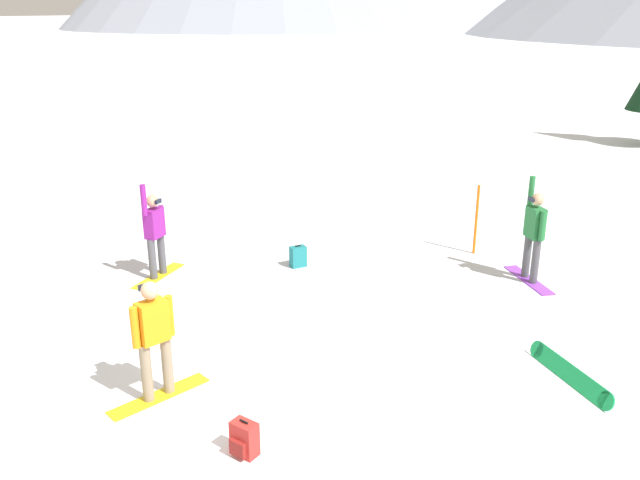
{
  "coord_description": "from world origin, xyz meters",
  "views": [
    {
      "loc": [
        4.99,
        -6.63,
        5.1
      ],
      "look_at": [
        -0.2,
        3.79,
        1.0
      ],
      "focal_mm": 36.99,
      "sensor_mm": 36.0,
      "label": 1
    }
  ],
  "objects_px": {
    "loose_snowboard_near_right": "(570,373)",
    "backpack_red": "(244,439)",
    "snowboarder_foreground": "(154,338)",
    "backpack_teal": "(298,257)",
    "snowboarder_background": "(534,234)",
    "trail_marker_pole": "(476,220)",
    "snowboarder_midground": "(155,233)"
  },
  "relations": [
    {
      "from": "snowboarder_background",
      "to": "backpack_red",
      "type": "xyz_separation_m",
      "value": [
        -2.12,
        -7.09,
        -0.77
      ]
    },
    {
      "from": "loose_snowboard_near_right",
      "to": "backpack_red",
      "type": "distance_m",
      "value": 4.82
    },
    {
      "from": "backpack_teal",
      "to": "backpack_red",
      "type": "bearing_deg",
      "value": -67.68
    },
    {
      "from": "snowboarder_foreground",
      "to": "snowboarder_midground",
      "type": "distance_m",
      "value": 4.47
    },
    {
      "from": "backpack_teal",
      "to": "snowboarder_background",
      "type": "bearing_deg",
      "value": 17.07
    },
    {
      "from": "snowboarder_midground",
      "to": "backpack_red",
      "type": "height_order",
      "value": "snowboarder_midground"
    },
    {
      "from": "backpack_teal",
      "to": "trail_marker_pole",
      "type": "xyz_separation_m",
      "value": [
        3.1,
        2.42,
        0.56
      ]
    },
    {
      "from": "loose_snowboard_near_right",
      "to": "trail_marker_pole",
      "type": "bearing_deg",
      "value": 118.88
    },
    {
      "from": "snowboarder_background",
      "to": "backpack_teal",
      "type": "bearing_deg",
      "value": -162.93
    },
    {
      "from": "snowboarder_foreground",
      "to": "snowboarder_background",
      "type": "distance_m",
      "value": 7.61
    },
    {
      "from": "snowboarder_midground",
      "to": "snowboarder_background",
      "type": "distance_m",
      "value": 7.4
    },
    {
      "from": "backpack_teal",
      "to": "loose_snowboard_near_right",
      "type": "bearing_deg",
      "value": -21.36
    },
    {
      "from": "backpack_red",
      "to": "snowboarder_background",
      "type": "bearing_deg",
      "value": 73.38
    },
    {
      "from": "snowboarder_foreground",
      "to": "snowboarder_background",
      "type": "bearing_deg",
      "value": 59.55
    },
    {
      "from": "snowboarder_foreground",
      "to": "backpack_red",
      "type": "height_order",
      "value": "snowboarder_foreground"
    },
    {
      "from": "snowboarder_background",
      "to": "backpack_teal",
      "type": "relative_size",
      "value": 4.36
    },
    {
      "from": "snowboarder_foreground",
      "to": "backpack_teal",
      "type": "relative_size",
      "value": 3.67
    },
    {
      "from": "loose_snowboard_near_right",
      "to": "snowboarder_background",
      "type": "bearing_deg",
      "value": 108.39
    },
    {
      "from": "snowboarder_background",
      "to": "backpack_red",
      "type": "height_order",
      "value": "snowboarder_background"
    },
    {
      "from": "snowboarder_background",
      "to": "trail_marker_pole",
      "type": "xyz_separation_m",
      "value": [
        -1.36,
        1.05,
        -0.21
      ]
    },
    {
      "from": "loose_snowboard_near_right",
      "to": "backpack_red",
      "type": "height_order",
      "value": "backpack_red"
    },
    {
      "from": "backpack_red",
      "to": "trail_marker_pole",
      "type": "height_order",
      "value": "trail_marker_pole"
    },
    {
      "from": "loose_snowboard_near_right",
      "to": "backpack_red",
      "type": "relative_size",
      "value": 2.85
    },
    {
      "from": "trail_marker_pole",
      "to": "snowboarder_background",
      "type": "bearing_deg",
      "value": -37.57
    },
    {
      "from": "loose_snowboard_near_right",
      "to": "backpack_teal",
      "type": "xyz_separation_m",
      "value": [
        -5.65,
        2.21,
        0.08
      ]
    },
    {
      "from": "snowboarder_foreground",
      "to": "snowboarder_midground",
      "type": "xyz_separation_m",
      "value": [
        -2.85,
        3.44,
        0.01
      ]
    },
    {
      "from": "snowboarder_foreground",
      "to": "loose_snowboard_near_right",
      "type": "distance_m",
      "value": 5.91
    },
    {
      "from": "backpack_red",
      "to": "trail_marker_pole",
      "type": "relative_size",
      "value": 0.31
    },
    {
      "from": "loose_snowboard_near_right",
      "to": "backpack_teal",
      "type": "height_order",
      "value": "backpack_teal"
    },
    {
      "from": "backpack_teal",
      "to": "backpack_red",
      "type": "height_order",
      "value": "same"
    },
    {
      "from": "snowboarder_background",
      "to": "snowboarder_midground",
      "type": "bearing_deg",
      "value": -155.07
    },
    {
      "from": "snowboarder_foreground",
      "to": "loose_snowboard_near_right",
      "type": "height_order",
      "value": "snowboarder_foreground"
    }
  ]
}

